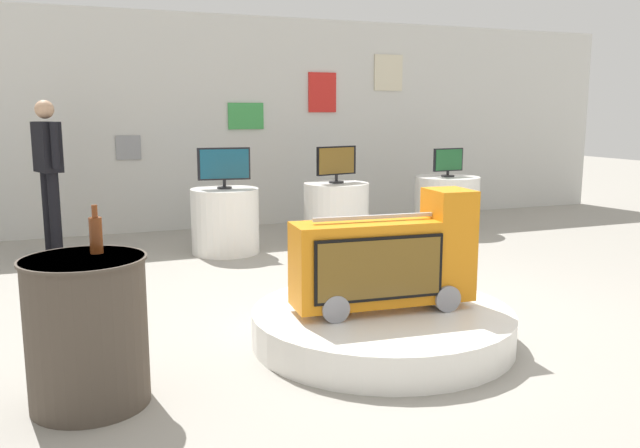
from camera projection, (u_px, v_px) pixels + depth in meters
The scene contains 13 objects.
ground_plane at pixel (395, 320), 4.90m from camera, with size 30.00×30.00×0.00m, color #9E998E.
back_wall_display at pixel (241, 123), 8.77m from camera, with size 11.82×0.13×2.80m.
main_display_pedestal at pixel (382, 325), 4.43m from camera, with size 1.77×1.77×0.23m, color white.
novelty_firetruck_tv at pixel (387, 261), 4.35m from camera, with size 1.25×0.47×0.80m.
display_pedestal_left_rear at pixel (336, 213), 7.75m from camera, with size 0.77×0.77×0.72m, color white.
tv_on_left_rear at pixel (336, 162), 7.64m from camera, with size 0.54×0.18×0.43m.
display_pedestal_center_rear at pixel (447, 204), 8.50m from camera, with size 0.83×0.83×0.72m, color white.
tv_on_center_rear at pixel (448, 161), 8.40m from camera, with size 0.45×0.17×0.37m.
display_pedestal_right_rear at pixel (225, 221), 7.19m from camera, with size 0.75×0.75×0.72m, color white.
tv_on_right_rear at pixel (224, 165), 7.08m from camera, with size 0.57×0.16×0.45m.
side_table_round at pixel (87, 330), 3.44m from camera, with size 0.65×0.65×0.80m.
bottle_on_side_table at pixel (96, 234), 3.46m from camera, with size 0.07×0.07×0.26m.
shopper_browsing_near_truck at pixel (48, 165), 7.04m from camera, with size 0.32×0.53×1.68m.
Camera 1 is at (-2.24, -4.17, 1.55)m, focal length 36.48 mm.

